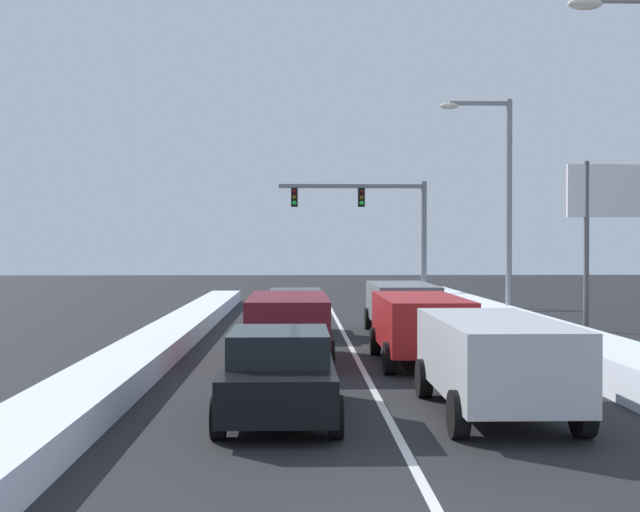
% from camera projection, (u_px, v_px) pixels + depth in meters
% --- Properties ---
extents(ground_plane, '(120.00, 120.00, 0.00)m').
position_uv_depth(ground_plane, '(357.00, 358.00, 21.44)').
color(ground_plane, black).
extents(lane_stripe_between_right_lane_and_center_lane, '(0.14, 37.27, 0.01)m').
position_uv_depth(lane_stripe_between_right_lane_and_center_lane, '(349.00, 342.00, 24.82)').
color(lane_stripe_between_right_lane_and_center_lane, silver).
rests_on(lane_stripe_between_right_lane_and_center_lane, ground).
extents(snow_bank_right_shoulder, '(1.79, 37.27, 0.76)m').
position_uv_depth(snow_bank_right_shoulder, '(523.00, 330.00, 24.96)').
color(snow_bank_right_shoulder, silver).
rests_on(snow_bank_right_shoulder, ground).
extents(snow_bank_left_shoulder, '(1.47, 37.27, 0.55)m').
position_uv_depth(snow_bank_left_shoulder, '(173.00, 334.00, 24.67)').
color(snow_bank_left_shoulder, silver).
rests_on(snow_bank_left_shoulder, ground).
extents(suv_silver_right_lane_nearest, '(2.16, 4.90, 1.67)m').
position_uv_depth(suv_silver_right_lane_nearest, '(494.00, 357.00, 14.18)').
color(suv_silver_right_lane_nearest, '#B7BABF').
rests_on(suv_silver_right_lane_nearest, ground).
extents(suv_red_right_lane_second, '(2.16, 4.90, 1.67)m').
position_uv_depth(suv_red_right_lane_second, '(420.00, 323.00, 20.40)').
color(suv_red_right_lane_second, maroon).
rests_on(suv_red_right_lane_second, ground).
extents(suv_gray_right_lane_third, '(2.16, 4.90, 1.67)m').
position_uv_depth(suv_gray_right_lane_third, '(402.00, 304.00, 27.13)').
color(suv_gray_right_lane_third, slate).
rests_on(suv_gray_right_lane_third, ground).
extents(sedan_black_center_lane_nearest, '(2.00, 4.50, 1.51)m').
position_uv_depth(sedan_black_center_lane_nearest, '(279.00, 373.00, 13.96)').
color(sedan_black_center_lane_nearest, black).
rests_on(sedan_black_center_lane_nearest, ground).
extents(suv_maroon_center_lane_second, '(2.16, 4.90, 1.67)m').
position_uv_depth(suv_maroon_center_lane_second, '(288.00, 322.00, 20.65)').
color(suv_maroon_center_lane_second, maroon).
rests_on(suv_maroon_center_lane_second, ground).
extents(sedan_tan_center_lane_third, '(2.00, 4.50, 1.51)m').
position_uv_depth(sedan_tan_center_lane_third, '(295.00, 312.00, 26.88)').
color(sedan_tan_center_lane_third, '#937F60').
rests_on(sedan_tan_center_lane_third, ground).
extents(traffic_light_gantry, '(7.54, 0.47, 6.20)m').
position_uv_depth(traffic_light_gantry, '(378.00, 215.00, 41.76)').
color(traffic_light_gantry, slate).
rests_on(traffic_light_gantry, ground).
extents(street_lamp_right_mid, '(2.66, 0.36, 8.27)m').
position_uv_depth(street_lamp_right_mid, '(499.00, 191.00, 30.00)').
color(street_lamp_right_mid, gray).
rests_on(street_lamp_right_mid, ground).
extents(roadside_sign_right, '(3.20, 0.16, 5.50)m').
position_uv_depth(roadside_sign_right, '(619.00, 210.00, 24.99)').
color(roadside_sign_right, '#59595B').
rests_on(roadside_sign_right, ground).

